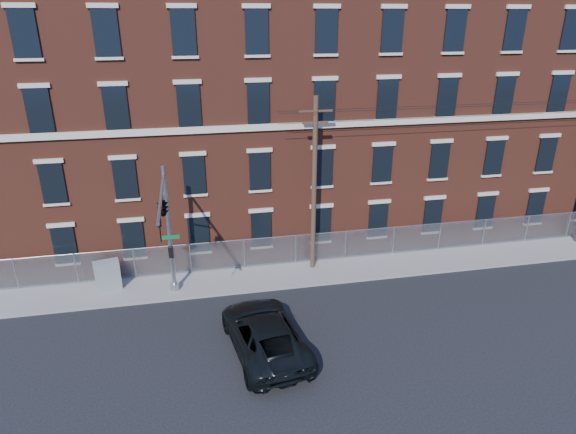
# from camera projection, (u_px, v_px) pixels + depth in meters

# --- Properties ---
(ground) EXTENTS (140.00, 140.00, 0.00)m
(ground) POSITION_uv_depth(u_px,v_px,m) (300.00, 326.00, 24.01)
(ground) COLOR black
(ground) RESTS_ON ground
(sidewalk) EXTENTS (65.00, 3.00, 0.12)m
(sidewalk) POSITION_uv_depth(u_px,v_px,m) (471.00, 257.00, 30.70)
(sidewalk) COLOR gray
(sidewalk) RESTS_ON ground
(mill_building) EXTENTS (55.30, 14.32, 16.30)m
(mill_building) POSITION_uv_depth(u_px,v_px,m) (421.00, 102.00, 35.72)
(mill_building) COLOR maroon
(mill_building) RESTS_ON ground
(chain_link_fence) EXTENTS (59.06, 0.06, 1.85)m
(chain_link_fence) POSITION_uv_depth(u_px,v_px,m) (462.00, 234.00, 31.50)
(chain_link_fence) COLOR #A5A8AD
(chain_link_fence) RESTS_ON ground
(traffic_signal_mast) EXTENTS (0.90, 6.75, 7.00)m
(traffic_signal_mast) POSITION_uv_depth(u_px,v_px,m) (165.00, 216.00, 22.84)
(traffic_signal_mast) COLOR #9EA0A5
(traffic_signal_mast) RESTS_ON ground
(utility_pole_near) EXTENTS (1.80, 0.28, 10.00)m
(utility_pole_near) POSITION_uv_depth(u_px,v_px,m) (314.00, 183.00, 27.42)
(utility_pole_near) COLOR #4A3425
(utility_pole_near) RESTS_ON ground
(pickup_truck) EXTENTS (3.77, 6.66, 1.75)m
(pickup_truck) POSITION_uv_depth(u_px,v_px,m) (265.00, 333.00, 21.99)
(pickup_truck) COLOR black
(pickup_truck) RESTS_ON ground
(utility_cabinet) EXTENTS (1.44, 0.93, 1.65)m
(utility_cabinet) POSITION_uv_depth(u_px,v_px,m) (108.00, 275.00, 26.72)
(utility_cabinet) COLOR slate
(utility_cabinet) RESTS_ON sidewalk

